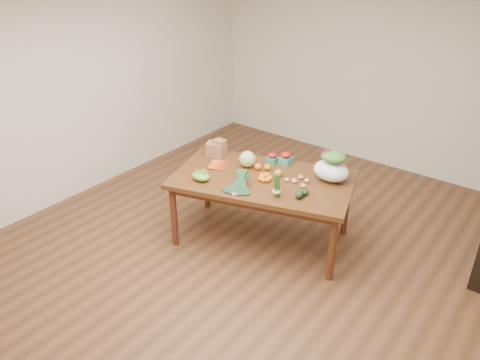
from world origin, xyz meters
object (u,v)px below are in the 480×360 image
Objects in this scene: mandarin_cluster at (266,176)px; salad_bag at (331,167)px; cabbage at (247,159)px; asparagus_bundle at (277,185)px; kale_bunch at (238,183)px; paper_bag at (215,148)px; dining_table at (262,209)px.

mandarin_cluster is 0.66m from salad_bag.
mandarin_cluster is at bearing -21.57° from cabbage.
salad_bag is (0.24, 0.62, 0.02)m from asparagus_bundle.
asparagus_bundle is at bearing 1.13° from kale_bunch.
kale_bunch is 0.97m from salad_bag.
kale_bunch is 1.60× the size of asparagus_bundle.
cabbage is 0.70× the size of asparagus_bundle.
salad_bag is (1.31, 0.25, 0.05)m from paper_bag.
salad_bag reaches higher than asparagus_bundle.
salad_bag reaches higher than cabbage.
mandarin_cluster is 0.72× the size of asparagus_bundle.
asparagus_bundle reaches higher than paper_bag.
cabbage is 0.36m from mandarin_cluster.
asparagus_bundle is 0.67× the size of salad_bag.
cabbage is 0.71m from asparagus_bundle.
paper_bag reaches higher than kale_bunch.
paper_bag is 0.70× the size of salad_bag.
mandarin_cluster is (0.05, -0.02, 0.42)m from dining_table.
mandarin_cluster is at bearing 123.89° from asparagus_bundle.
salad_bag is at bearing 33.48° from kale_bunch.
kale_bunch is 0.39m from asparagus_bundle.
salad_bag is (0.52, 0.40, 0.10)m from mandarin_cluster.
paper_bag is at bearing 143.36° from asparagus_bundle.
mandarin_cluster is at bearing -39.50° from dining_table.
paper_bag is 0.46m from cabbage.
cabbage reaches higher than kale_bunch.
mandarin_cluster is 0.36m from kale_bunch.
salad_bag reaches higher than paper_bag.
salad_bag is at bearing 51.64° from asparagus_bundle.
paper_bag reaches higher than cabbage.
paper_bag is at bearing 177.63° from cabbage.
kale_bunch is at bearing -104.58° from mandarin_cluster.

